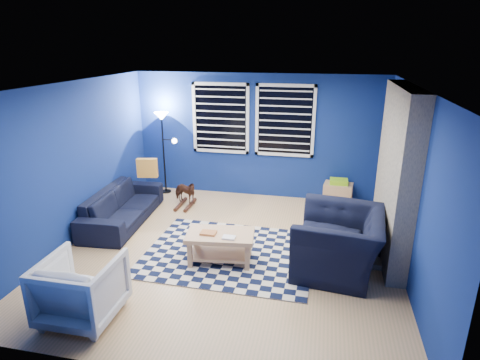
{
  "coord_description": "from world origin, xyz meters",
  "views": [
    {
      "loc": [
        1.31,
        -5.33,
        3.04
      ],
      "look_at": [
        0.11,
        0.3,
        1.07
      ],
      "focal_mm": 30.0,
      "sensor_mm": 36.0,
      "label": 1
    }
  ],
  "objects_px": {
    "sofa": "(123,206)",
    "coffee_table": "(220,241)",
    "armchair_big": "(339,242)",
    "armchair_bent": "(82,288)",
    "cabinet": "(338,194)",
    "rocking_horse": "(185,192)",
    "floor_lamp": "(163,128)",
    "tv": "(389,141)"
  },
  "relations": [
    {
      "from": "sofa",
      "to": "rocking_horse",
      "type": "distance_m",
      "value": 1.23
    },
    {
      "from": "sofa",
      "to": "coffee_table",
      "type": "distance_m",
      "value": 2.28
    },
    {
      "from": "floor_lamp",
      "to": "sofa",
      "type": "bearing_deg",
      "value": -96.66
    },
    {
      "from": "armchair_big",
      "to": "coffee_table",
      "type": "relative_size",
      "value": 1.29
    },
    {
      "from": "tv",
      "to": "sofa",
      "type": "distance_m",
      "value": 4.86
    },
    {
      "from": "sofa",
      "to": "coffee_table",
      "type": "xyz_separation_m",
      "value": [
        2.05,
        -0.99,
        0.03
      ]
    },
    {
      "from": "armchair_big",
      "to": "armchair_bent",
      "type": "bearing_deg",
      "value": -53.39
    },
    {
      "from": "armchair_big",
      "to": "coffee_table",
      "type": "bearing_deg",
      "value": -78.54
    },
    {
      "from": "armchair_bent",
      "to": "cabinet",
      "type": "height_order",
      "value": "armchair_bent"
    },
    {
      "from": "sofa",
      "to": "floor_lamp",
      "type": "distance_m",
      "value": 1.94
    },
    {
      "from": "cabinet",
      "to": "floor_lamp",
      "type": "height_order",
      "value": "floor_lamp"
    },
    {
      "from": "sofa",
      "to": "armchair_bent",
      "type": "height_order",
      "value": "armchair_bent"
    },
    {
      "from": "tv",
      "to": "armchair_bent",
      "type": "xyz_separation_m",
      "value": [
        -3.73,
        -3.87,
        -1.02
      ]
    },
    {
      "from": "tv",
      "to": "armchair_big",
      "type": "bearing_deg",
      "value": -110.88
    },
    {
      "from": "coffee_table",
      "to": "tv",
      "type": "bearing_deg",
      "value": 43.0
    },
    {
      "from": "sofa",
      "to": "floor_lamp",
      "type": "bearing_deg",
      "value": -10.33
    },
    {
      "from": "tv",
      "to": "cabinet",
      "type": "xyz_separation_m",
      "value": [
        -0.79,
        0.25,
        -1.16
      ]
    },
    {
      "from": "armchair_big",
      "to": "cabinet",
      "type": "relative_size",
      "value": 2.26
    },
    {
      "from": "sofa",
      "to": "armchair_big",
      "type": "height_order",
      "value": "armchair_big"
    },
    {
      "from": "rocking_horse",
      "to": "coffee_table",
      "type": "xyz_separation_m",
      "value": [
        1.21,
        -1.9,
        0.03
      ]
    },
    {
      "from": "rocking_horse",
      "to": "floor_lamp",
      "type": "relative_size",
      "value": 0.32
    },
    {
      "from": "armchair_bent",
      "to": "rocking_horse",
      "type": "relative_size",
      "value": 1.54
    },
    {
      "from": "rocking_horse",
      "to": "coffee_table",
      "type": "height_order",
      "value": "rocking_horse"
    },
    {
      "from": "tv",
      "to": "coffee_table",
      "type": "bearing_deg",
      "value": -137.0
    },
    {
      "from": "armchair_bent",
      "to": "cabinet",
      "type": "distance_m",
      "value": 5.06
    },
    {
      "from": "armchair_big",
      "to": "cabinet",
      "type": "bearing_deg",
      "value": -174.73
    },
    {
      "from": "armchair_big",
      "to": "rocking_horse",
      "type": "bearing_deg",
      "value": -114.98
    },
    {
      "from": "armchair_big",
      "to": "coffee_table",
      "type": "distance_m",
      "value": 1.67
    },
    {
      "from": "armchair_bent",
      "to": "rocking_horse",
      "type": "xyz_separation_m",
      "value": [
        0.02,
        3.44,
        -0.08
      ]
    },
    {
      "from": "armchair_bent",
      "to": "floor_lamp",
      "type": "distance_m",
      "value": 4.29
    },
    {
      "from": "armchair_bent",
      "to": "floor_lamp",
      "type": "xyz_separation_m",
      "value": [
        -0.64,
        4.12,
        1.02
      ]
    },
    {
      "from": "sofa",
      "to": "armchair_bent",
      "type": "distance_m",
      "value": 2.67
    },
    {
      "from": "sofa",
      "to": "floor_lamp",
      "type": "xyz_separation_m",
      "value": [
        0.18,
        1.58,
        1.11
      ]
    },
    {
      "from": "armchair_big",
      "to": "floor_lamp",
      "type": "xyz_separation_m",
      "value": [
        -3.53,
        2.42,
        0.98
      ]
    },
    {
      "from": "armchair_bent",
      "to": "floor_lamp",
      "type": "bearing_deg",
      "value": -81.41
    },
    {
      "from": "rocking_horse",
      "to": "floor_lamp",
      "type": "bearing_deg",
      "value": 62.36
    },
    {
      "from": "floor_lamp",
      "to": "armchair_big",
      "type": "bearing_deg",
      "value": -34.44
    },
    {
      "from": "tv",
      "to": "floor_lamp",
      "type": "distance_m",
      "value": 4.37
    },
    {
      "from": "coffee_table",
      "to": "rocking_horse",
      "type": "bearing_deg",
      "value": 122.59
    },
    {
      "from": "tv",
      "to": "armchair_big",
      "type": "distance_m",
      "value": 2.52
    },
    {
      "from": "sofa",
      "to": "rocking_horse",
      "type": "xyz_separation_m",
      "value": [
        0.84,
        0.9,
        0.0
      ]
    },
    {
      "from": "armchair_bent",
      "to": "coffee_table",
      "type": "distance_m",
      "value": 1.98
    }
  ]
}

